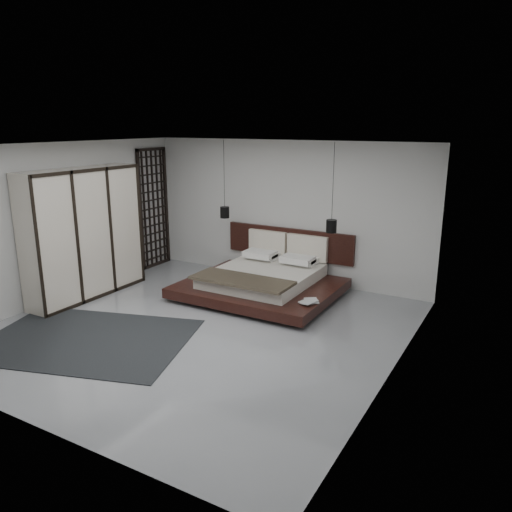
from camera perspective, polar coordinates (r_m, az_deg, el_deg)
The scene contains 14 objects.
floor at distance 7.96m, azimuth -6.47°, elevation -8.17°, with size 6.00×6.00×0.00m, color gray.
ceiling at distance 7.33m, azimuth -7.13°, elevation 12.39°, with size 6.00×6.00×0.00m, color white.
wall_back at distance 10.05m, azimuth 3.37°, elevation 5.12°, with size 6.00×6.00×0.00m, color silver.
wall_front at distance 5.50m, azimuth -25.56°, elevation -4.75°, with size 6.00×6.00×0.00m, color silver.
wall_left at distance 9.58m, azimuth -21.47°, elevation 3.61°, with size 6.00×6.00×0.00m, color silver.
wall_right at distance 6.28m, azimuth 15.91°, elevation -1.48°, with size 6.00×6.00×0.00m, color silver.
lattice_screen at distance 11.24m, azimuth -11.60°, elevation 5.37°, with size 0.05×0.90×2.60m, color black.
bed at distance 9.32m, azimuth 0.91°, elevation -2.70°, with size 2.75×2.38×1.07m.
book_lower at distance 8.30m, azimuth 5.62°, elevation -5.16°, with size 0.21×0.29×0.03m, color #99724C.
book_upper at distance 8.28m, azimuth 5.42°, elevation -5.04°, with size 0.21×0.29×0.02m, color #99724C.
pendant_left at distance 9.98m, azimuth -3.59°, elevation 5.04°, with size 0.18×0.18×1.52m.
pendant_right at distance 8.98m, azimuth 8.61°, elevation 3.43°, with size 0.19×0.19×1.58m.
wardrobe at distance 9.55m, azimuth -19.08°, elevation 2.43°, with size 0.57×2.40×2.35m.
rug at distance 7.92m, azimuth -18.78°, elevation -9.01°, with size 2.98×2.13×0.01m, color black.
Camera 1 is at (4.35, -5.89, 3.12)m, focal length 35.00 mm.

